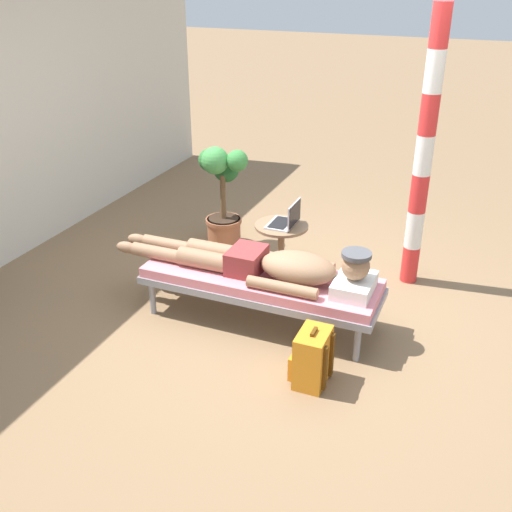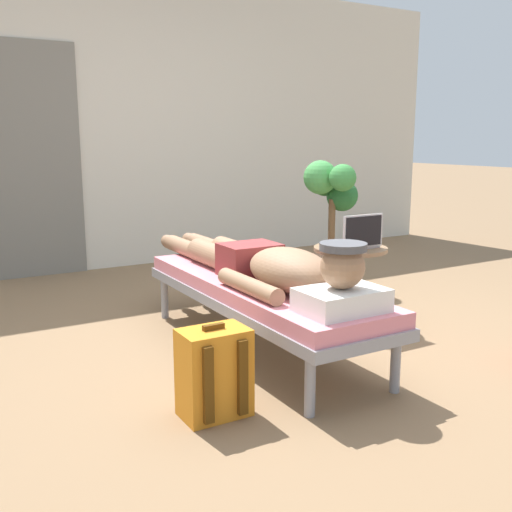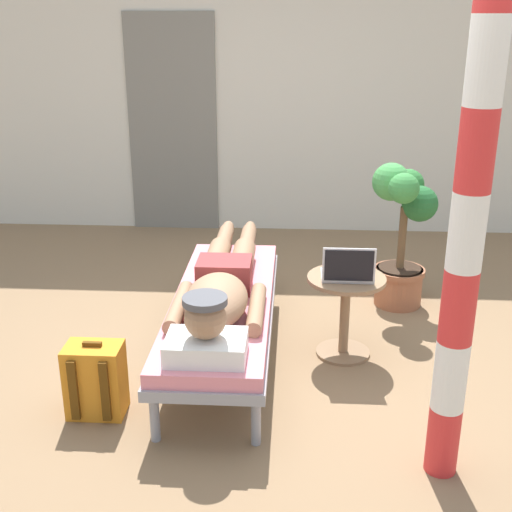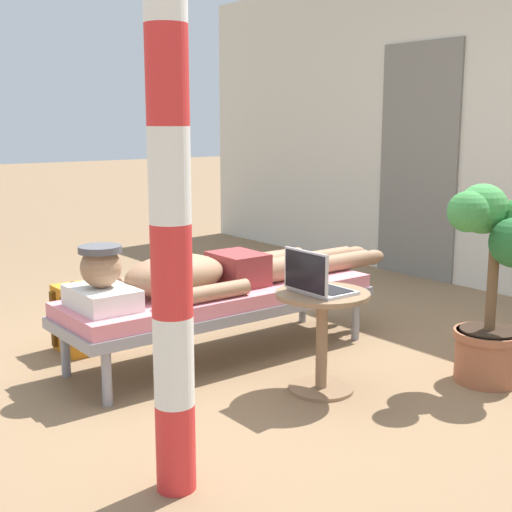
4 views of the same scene
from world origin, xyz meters
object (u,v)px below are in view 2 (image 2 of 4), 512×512
object	(u,v)px
side_table	(350,272)
backpack	(214,373)
laptop	(356,239)
potted_plant	(331,220)
lounge_chair	(260,292)
person_reclining	(267,265)

from	to	relation	value
side_table	backpack	bearing A→B (deg)	-151.70
laptop	side_table	bearing A→B (deg)	90.00
backpack	potted_plant	distance (m)	2.40
lounge_chair	potted_plant	xyz separation A→B (m)	(1.19, 0.90, 0.23)
laptop	person_reclining	bearing A→B (deg)	-170.06
backpack	side_table	bearing A→B (deg)	28.30
person_reclining	backpack	size ratio (longest dim) A/B	5.12
potted_plant	side_table	bearing A→B (deg)	-119.32
lounge_chair	backpack	bearing A→B (deg)	-134.30
lounge_chair	side_table	bearing A→B (deg)	7.90
side_table	laptop	bearing A→B (deg)	-90.00
person_reclining	side_table	size ratio (longest dim) A/B	4.15
side_table	potted_plant	xyz separation A→B (m)	(0.45, 0.80, 0.22)
side_table	potted_plant	size ratio (longest dim) A/B	0.50
side_table	person_reclining	bearing A→B (deg)	-166.29
laptop	potted_plant	distance (m)	0.96
backpack	person_reclining	bearing A→B (deg)	41.89
side_table	backpack	xyz separation A→B (m)	(-1.36, -0.73, -0.16)
laptop	backpack	size ratio (longest dim) A/B	0.73
lounge_chair	laptop	distance (m)	0.79
person_reclining	lounge_chair	bearing A→B (deg)	90.00
potted_plant	laptop	bearing A→B (deg)	-117.82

